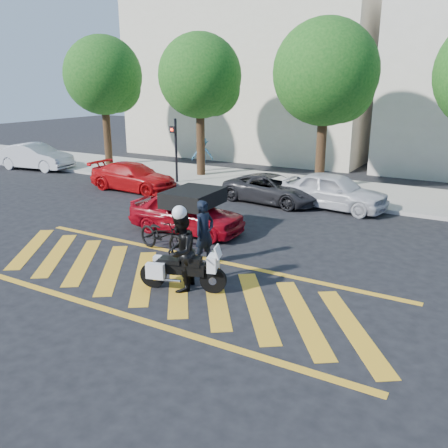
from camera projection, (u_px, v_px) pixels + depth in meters
The scene contains 18 objects.
ground at pixel (162, 281), 12.14m from camera, with size 90.00×90.00×0.00m, color black.
sidewalk at pixel (319, 189), 22.06m from camera, with size 60.00×5.00×0.15m, color #9E998E.
crosswalk at pixel (161, 280), 12.16m from camera, with size 12.33×4.00×0.01m.
building_left at pixel (253, 79), 31.92m from camera, with size 16.00×8.00×10.00m, color beige.
tree_far_left at pixel (106, 78), 26.83m from camera, with size 4.40×4.40×7.41m.
tree_left at pixel (203, 79), 23.74m from camera, with size 4.20×4.20×7.26m.
tree_center at pixel (329, 76), 20.60m from camera, with size 4.60×4.60×7.56m.
signal_pole at pixel (175, 146), 22.76m from camera, with size 0.28×0.43×3.20m.
officer_bike at pixel (204, 233), 13.03m from camera, with size 0.66×0.43×1.81m, color black.
bicycle at pixel (162, 235), 14.01m from camera, with size 0.72×2.05×1.08m, color black.
police_motorcycle at pixel (181, 270), 11.49m from camera, with size 2.12×1.03×0.96m.
officer_moto at pixel (181, 252), 11.38m from camera, with size 0.95×0.74×1.96m, color black.
red_convertible at pixel (187, 213), 15.87m from camera, with size 1.60×3.98×1.35m, color maroon.
parked_far_left at pixel (35, 157), 27.20m from camera, with size 1.56×4.47×1.47m, color #A8AAB0.
parked_left at pixel (133, 177), 22.03m from camera, with size 1.77×4.36×1.27m, color #B40B0E.
parked_mid_left at pixel (273, 189), 19.78m from camera, with size 1.94×4.22×1.17m, color black.
parked_mid_right at pixel (334, 191), 18.80m from camera, with size 1.71×4.24×1.45m, color silver.
pedestrian_left at pixel (202, 154), 25.96m from camera, with size 1.18×0.68×1.82m, color #326489.
Camera 1 is at (6.96, -8.90, 4.92)m, focal length 38.00 mm.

